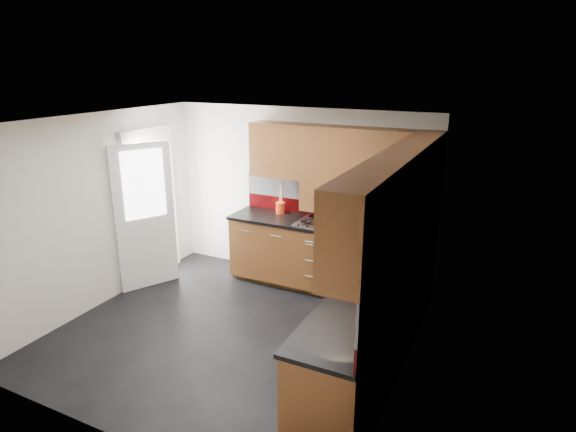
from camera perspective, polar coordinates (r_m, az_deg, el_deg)
The scene contains 14 objects.
room at distance 5.11m, azimuth -7.13°, elevation 0.99°, with size 4.00×3.80×2.64m.
base_cabinets at distance 5.66m, azimuth 6.56°, elevation -8.83°, with size 2.70×3.20×0.95m.
countertop at distance 5.45m, azimuth 6.56°, elevation -4.33°, with size 2.72×3.22×0.04m.
backsplash at distance 5.49m, azimuth 9.64°, elevation -1.09°, with size 2.70×3.20×0.54m.
upper_cabinets at distance 5.20m, azimuth 9.03°, elevation 5.08°, with size 2.50×3.20×0.72m.
extractor_hood at distance 6.37m, azimuth 4.40°, elevation 2.39°, with size 0.60×0.33×0.40m, color #5A2A14.
glass_cabinet at distance 5.35m, azimuth 14.89°, elevation 5.36°, with size 0.32×0.80×0.66m.
back_door at distance 6.86m, azimuth -16.12°, elevation 0.72°, with size 0.42×1.19×2.04m.
gas_hob at distance 6.31m, azimuth 3.77°, elevation -0.81°, with size 0.59×0.52×0.05m.
utensil_pot at distance 6.72m, azimuth -0.89°, elevation 1.14°, with size 0.13×0.13×0.46m.
toaster at distance 6.10m, azimuth 15.74°, elevation -1.34°, with size 0.30×0.22×0.20m.
food_processor at distance 4.81m, azimuth 10.44°, elevation -5.39°, with size 0.20×0.20×0.33m.
paper_towel at distance 5.41m, azimuth 13.93°, elevation -3.14°, with size 0.13×0.13×0.28m, color white.
orange_cloth at distance 5.66m, azimuth 12.56°, elevation -3.52°, with size 0.15×0.13×0.02m, color #FC4A1C.
Camera 1 is at (2.70, -4.08, 2.96)m, focal length 30.00 mm.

